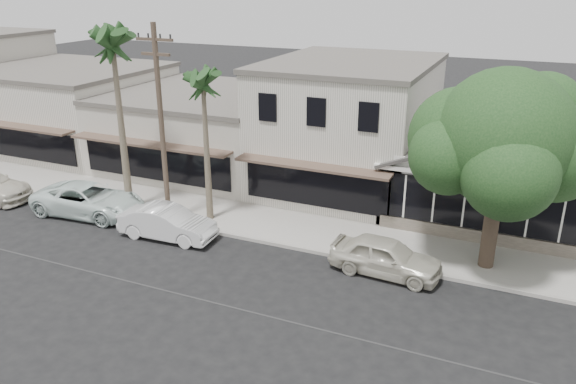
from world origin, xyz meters
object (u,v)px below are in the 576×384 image
at_px(car_1, 167,223).
at_px(car_2, 89,200).
at_px(car_0, 386,256).
at_px(utility_pole, 161,122).
at_px(shade_tree, 502,140).

distance_m(car_1, car_2, 5.05).
bearing_deg(car_2, car_0, -94.54).
bearing_deg(car_0, utility_pole, 89.73).
bearing_deg(utility_pole, car_1, -56.55).
height_order(car_0, car_1, car_0).
distance_m(utility_pole, shade_tree, 14.00).
relative_size(car_0, car_1, 0.99).
relative_size(car_2, shade_tree, 0.69).
relative_size(car_0, car_2, 0.79).
bearing_deg(car_0, car_1, 97.86).
distance_m(car_0, car_1, 9.54).
distance_m(car_2, shade_tree, 18.64).
relative_size(car_1, shade_tree, 0.55).
xyz_separation_m(utility_pole, car_0, (10.45, -0.73, -4.06)).
distance_m(car_1, shade_tree, 14.02).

